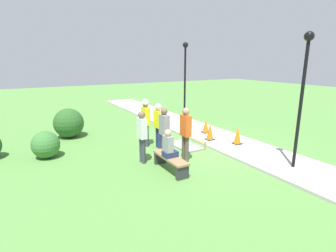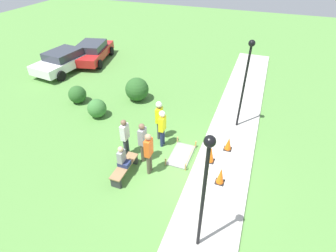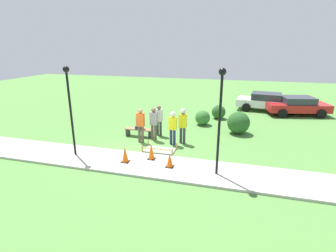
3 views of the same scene
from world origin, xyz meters
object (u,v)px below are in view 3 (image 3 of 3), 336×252
at_px(park_bench, 139,131).
at_px(parked_car_white, 266,101).
at_px(traffic_cone_near_patch, 125,154).
at_px(parked_car_red, 297,105).
at_px(traffic_cone_sidewalk_edge, 170,160).
at_px(bystander_in_white_shirt, 154,122).
at_px(bystander_in_orange_shirt, 141,123).
at_px(lamppost_near, 220,108).
at_px(worker_supervisor, 173,125).
at_px(worker_assistant, 183,122).
at_px(person_seated_on_bench, 139,123).
at_px(lamppost_far, 69,99).
at_px(traffic_cone_far_patch, 151,152).
at_px(bystander_in_gray_shirt, 159,119).

xyz_separation_m(park_bench, parked_car_white, (7.48, 8.65, 0.42)).
distance_m(traffic_cone_near_patch, parked_car_white, 13.96).
distance_m(parked_car_white, parked_car_red, 2.31).
relative_size(park_bench, parked_car_red, 0.34).
xyz_separation_m(traffic_cone_sidewalk_edge, bystander_in_white_shirt, (-1.78, 3.20, 0.65)).
bearing_deg(bystander_in_orange_shirt, lamppost_near, -32.72).
bearing_deg(worker_supervisor, worker_assistant, 35.39).
relative_size(traffic_cone_near_patch, person_seated_on_bench, 0.80).
xyz_separation_m(worker_supervisor, bystander_in_orange_shirt, (-1.74, -0.14, -0.00)).
distance_m(worker_assistant, bystander_in_white_shirt, 1.64).
bearing_deg(person_seated_on_bench, traffic_cone_sidewalk_edge, -52.17).
xyz_separation_m(person_seated_on_bench, parked_car_white, (7.46, 8.60, -0.08)).
xyz_separation_m(bystander_in_white_shirt, lamppost_far, (-2.89, -3.11, 1.72)).
bearing_deg(parked_car_white, lamppost_near, -95.84).
xyz_separation_m(traffic_cone_sidewalk_edge, bystander_in_orange_shirt, (-2.35, 2.68, 0.68)).
xyz_separation_m(worker_assistant, parked_car_white, (4.82, 9.04, -0.43)).
relative_size(person_seated_on_bench, bystander_in_white_shirt, 0.48).
distance_m(person_seated_on_bench, lamppost_near, 6.35).
xyz_separation_m(traffic_cone_far_patch, lamppost_near, (2.99, -0.64, 2.36)).
distance_m(person_seated_on_bench, parked_car_white, 11.38).
bearing_deg(bystander_in_white_shirt, bystander_in_orange_shirt, -137.62).
height_order(person_seated_on_bench, bystander_in_gray_shirt, bystander_in_gray_shirt).
distance_m(bystander_in_gray_shirt, lamppost_near, 5.83).
bearing_deg(parked_car_red, bystander_in_white_shirt, -149.70).
relative_size(person_seated_on_bench, bystander_in_gray_shirt, 0.50).
bearing_deg(bystander_in_white_shirt, bystander_in_gray_shirt, 86.73).
distance_m(worker_supervisor, parked_car_white, 10.76).
height_order(traffic_cone_near_patch, person_seated_on_bench, person_seated_on_bench).
bearing_deg(lamppost_far, parked_car_red, 44.43).
bearing_deg(worker_assistant, traffic_cone_near_patch, -120.36).
xyz_separation_m(traffic_cone_far_patch, person_seated_on_bench, (-1.78, 3.04, 0.37)).
bearing_deg(bystander_in_orange_shirt, person_seated_on_bench, 116.04).
distance_m(park_bench, lamppost_near, 6.50).
height_order(traffic_cone_sidewalk_edge, lamppost_far, lamppost_far).
bearing_deg(bystander_in_gray_shirt, person_seated_on_bench, -157.88).
relative_size(bystander_in_orange_shirt, bystander_in_gray_shirt, 1.05).
bearing_deg(traffic_cone_sidewalk_edge, worker_assistant, 92.70).
bearing_deg(parked_car_white, bystander_in_orange_shirt, -119.92).
height_order(park_bench, worker_supervisor, worker_supervisor).
bearing_deg(worker_supervisor, bystander_in_white_shirt, 162.07).
relative_size(traffic_cone_sidewalk_edge, person_seated_on_bench, 0.69).
relative_size(park_bench, parked_car_white, 0.34).
height_order(worker_supervisor, lamppost_near, lamppost_near).
bearing_deg(lamppost_near, traffic_cone_sidewalk_edge, 177.27).
relative_size(traffic_cone_near_patch, parked_car_white, 0.15).
height_order(traffic_cone_far_patch, lamppost_far, lamppost_far).
xyz_separation_m(bystander_in_white_shirt, lamppost_near, (3.76, -3.29, 1.76)).
xyz_separation_m(bystander_in_gray_shirt, parked_car_red, (8.55, 7.33, -0.29)).
xyz_separation_m(bystander_in_white_shirt, parked_car_white, (6.45, 8.99, -0.31)).
height_order(person_seated_on_bench, parked_car_white, parked_car_white).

